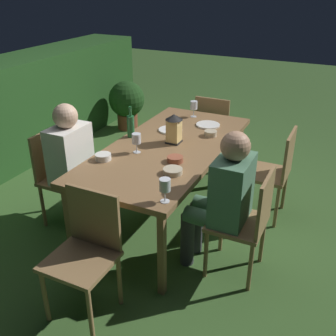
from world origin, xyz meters
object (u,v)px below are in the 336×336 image
Objects in this scene: chair_side_right_a at (61,173)px; bowl_olives at (173,171)px; chair_head_near at (86,249)px; bowl_salad at (211,133)px; potted_plant_by_hedge at (127,102)px; person_in_green at (223,196)px; bowl_dip at (103,157)px; chair_side_left_b at (274,170)px; wine_glass_b at (136,140)px; plate_b at (208,125)px; green_bottle_on_table at (131,126)px; wine_glass_c at (194,106)px; chair_side_left_a at (247,219)px; plate_a at (170,130)px; person_in_cream at (77,162)px; dining_table at (168,151)px; lantern_centerpiece at (174,127)px; wine_glass_a at (165,186)px; bowl_bread at (175,159)px; chair_head_far at (214,128)px.

bowl_olives is at bearing -91.34° from chair_side_right_a.
chair_side_right_a and chair_head_near have the same top height.
bowl_salad reaches higher than potted_plant_by_hedge.
bowl_dip is at bearing 92.66° from person_in_green.
wine_glass_b is (-0.70, 1.03, 0.38)m from chair_side_left_b.
bowl_salad is at bearing -154.58° from plate_b.
wine_glass_b reaches higher than chair_side_left_b.
wine_glass_c is at bearing -21.44° from green_bottle_on_table.
wine_glass_c is 1.43× the size of bowl_salad.
chair_side_left_a is 3.80× the size of plate_a.
person_in_cream is 7.73× the size of bowl_olives.
chair_side_left_b reaches higher than bowl_olives.
lantern_centerpiece is (0.08, -0.02, 0.20)m from dining_table.
chair_head_near is 1.08m from wine_glass_b.
wine_glass_a is 1.75m from wine_glass_c.
wine_glass_a is at bearing -138.82° from green_bottle_on_table.
bowl_bread is at bearing 19.80° from bowl_olives.
dining_table is 0.37m from plate_a.
wine_glass_a is 1.00× the size of wine_glass_c.
chair_side_left_a is at bearing -133.94° from potted_plant_by_hedge.
dining_table is at bearing 24.44° from wine_glass_a.
green_bottle_on_table reaches higher than bowl_olives.
chair_side_left_b is 5.15× the size of wine_glass_a.
chair_head_near is 5.15× the size of wine_glass_b.
green_bottle_on_table is 1.20m from wine_glass_a.
bowl_salad is 2.43m from potted_plant_by_hedge.
chair_side_left_b is 0.67m from bowl_salad.
bowl_olives reaches higher than potted_plant_by_hedge.
chair_side_left_b reaches higher than dining_table.
chair_side_right_a is 1.00× the size of chair_head_far.
green_bottle_on_table is (0.48, -0.46, 0.37)m from chair_side_right_a.
chair_side_right_a is 1.49m from plate_b.
person_in_cream reaches higher than plate_a.
plate_b is at bearing 33.84° from chair_side_left_a.
plate_a is at bearing 96.56° from chair_side_left_b.
bowl_olives is at bearing -88.09° from bowl_dip.
chair_side_left_b is 1.17m from chair_head_far.
chair_side_right_a is 1.17m from chair_head_near.
wine_glass_b is at bearing -35.45° from bowl_dip.
lantern_centerpiece reaches higher than chair_head_far.
wine_glass_a is (-2.11, -0.39, 0.38)m from chair_head_far.
potted_plant_by_hedge is at bearing 26.74° from chair_head_near.
plate_a is (0.78, 0.80, 0.11)m from person_in_green.
potted_plant_by_hedge is at bearing 35.53° from wine_glass_a.
bowl_olives is at bearing -127.59° from green_bottle_on_table.
plate_a is at bearing 51.80° from chair_side_left_a.
chair_side_left_b is 1.00× the size of chair_side_right_a.
person_in_cream is 0.58m from wine_glass_b.
bowl_olives is (-1.10, -0.13, 0.01)m from plate_b.
plate_a is at bearing -137.32° from potted_plant_by_hedge.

